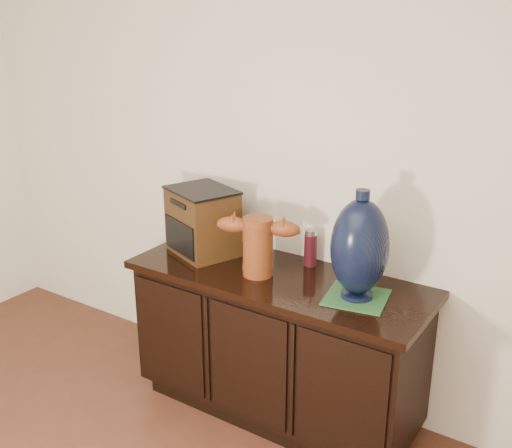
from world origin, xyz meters
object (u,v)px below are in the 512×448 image
Objects in this scene: sideboard at (277,344)px; lamp_base at (360,247)px; spray_can at (310,248)px; terracotta_vessel at (258,243)px; tv_radio at (202,221)px.

lamp_base reaches higher than sideboard.
sideboard is 0.50m from spray_can.
spray_can is (-0.34, 0.21, -0.15)m from lamp_base.
spray_can is at bearing 38.55° from terracotta_vessel.
terracotta_vessel is 2.16× the size of spray_can.
lamp_base is at bearing -31.46° from spray_can.
tv_radio reaches higher than sideboard.
lamp_base reaches higher than spray_can.
tv_radio reaches higher than spray_can.
tv_radio reaches higher than terracotta_vessel.
tv_radio is at bearing 175.70° from sideboard.
spray_can is (0.54, 0.16, -0.08)m from tv_radio.
terracotta_vessel is 0.29m from spray_can.
spray_can reaches higher than sideboard.
terracotta_vessel reaches higher than sideboard.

